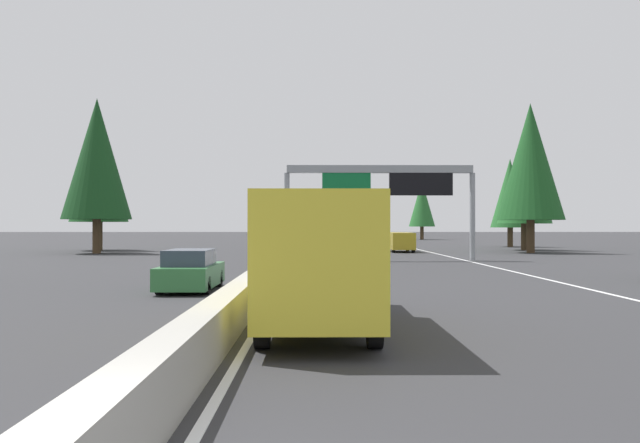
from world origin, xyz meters
The scene contains 18 objects.
ground_plane centered at (60.00, 0.00, 0.00)m, with size 320.00×320.00×0.00m, color #2D2D30.
median_barrier centered at (80.00, 0.30, 0.45)m, with size 180.00×0.56×0.90m, color #9E9B93.
shoulder_stripe_right centered at (70.00, -11.52, 0.01)m, with size 160.00×0.16×0.01m, color silver.
shoulder_stripe_median centered at (70.00, -0.25, 0.01)m, with size 160.00×0.16×0.01m, color silver.
sign_gantry_overhead centered at (37.66, -6.04, 5.02)m, with size 0.50×12.68×6.31m.
box_truck_near_center centered at (10.16, -1.63, 1.61)m, with size 8.50×2.40×2.95m.
sedan_mid_center centered at (27.27, -1.81, 0.68)m, with size 4.40×1.80×1.47m.
bus_far_left centered at (45.38, -1.79, 1.72)m, with size 11.50×2.55×3.10m.
pickup_distant_a centered at (98.59, -1.83, 0.91)m, with size 5.60×2.00×1.86m.
minivan_near_right centered at (51.27, -9.06, 0.95)m, with size 5.00×1.95×1.69m.
sedan_distant_b centered at (115.21, -5.60, 0.68)m, with size 4.40×1.80×1.47m.
oncoming_near centered at (18.33, 2.89, 0.68)m, with size 4.40×1.80×1.47m.
conifer_right_near centered at (49.22, -19.79, 7.70)m, with size 5.58×5.58×12.67m.
conifer_right_mid centered at (55.04, -21.18, 6.90)m, with size 5.00×5.00×11.36m.
conifer_right_far centered at (64.31, -22.69, 5.79)m, with size 4.20×4.20×9.54m.
conifer_right_distant centered at (99.51, -19.03, 5.89)m, with size 4.27×4.27×9.70m.
conifer_left_near centered at (48.36, 16.51, 7.82)m, with size 5.66×5.66×12.87m.
conifer_left_mid centered at (54.81, 18.51, 7.34)m, with size 5.31×5.31×12.08m.
Camera 1 is at (-4.56, -1.57, 2.33)m, focal length 35.86 mm.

